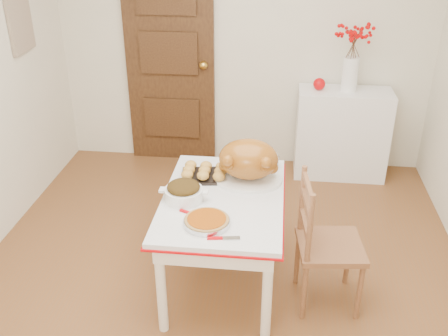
# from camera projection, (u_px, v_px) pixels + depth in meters

# --- Properties ---
(floor) EXTENTS (3.50, 4.00, 0.00)m
(floor) POSITION_uv_depth(u_px,v_px,m) (218.00, 286.00, 3.54)
(floor) COLOR brown
(floor) RESTS_ON ground
(wall_back) EXTENTS (3.50, 0.00, 2.50)m
(wall_back) POSITION_uv_depth(u_px,v_px,m) (244.00, 37.00, 4.73)
(wall_back) COLOR silver
(wall_back) RESTS_ON ground
(door_back) EXTENTS (0.85, 0.06, 2.06)m
(door_back) POSITION_uv_depth(u_px,v_px,m) (170.00, 59.00, 4.87)
(door_back) COLOR black
(door_back) RESTS_ON ground
(photo_board) EXTENTS (0.03, 0.35, 0.45)m
(photo_board) POSITION_uv_depth(u_px,v_px,m) (20.00, 23.00, 4.08)
(photo_board) COLOR tan
(photo_board) RESTS_ON ground
(sideboard) EXTENTS (0.84, 0.38, 0.84)m
(sideboard) POSITION_uv_depth(u_px,v_px,m) (341.00, 134.00, 4.82)
(sideboard) COLOR white
(sideboard) RESTS_ON floor
(kitchen_table) EXTENTS (0.79, 1.15, 0.69)m
(kitchen_table) POSITION_uv_depth(u_px,v_px,m) (223.00, 241.00, 3.43)
(kitchen_table) COLOR silver
(kitchen_table) RESTS_ON floor
(chair_oak) EXTENTS (0.44, 0.44, 0.91)m
(chair_oak) POSITION_uv_depth(u_px,v_px,m) (331.00, 243.00, 3.22)
(chair_oak) COLOR brown
(chair_oak) RESTS_ON floor
(berry_vase) EXTENTS (0.33, 0.33, 0.64)m
(berry_vase) POSITION_uv_depth(u_px,v_px,m) (352.00, 56.00, 4.48)
(berry_vase) COLOR white
(berry_vase) RESTS_ON sideboard
(apple) EXTENTS (0.11, 0.11, 0.11)m
(apple) POSITION_uv_depth(u_px,v_px,m) (319.00, 84.00, 4.62)
(apple) COLOR #C30408
(apple) RESTS_ON sideboard
(turkey_platter) EXTENTS (0.47, 0.38, 0.29)m
(turkey_platter) POSITION_uv_depth(u_px,v_px,m) (248.00, 161.00, 3.39)
(turkey_platter) COLOR #94551C
(turkey_platter) RESTS_ON kitchen_table
(pumpkin_pie) EXTENTS (0.35, 0.35, 0.06)m
(pumpkin_pie) POSITION_uv_depth(u_px,v_px,m) (207.00, 220.00, 2.98)
(pumpkin_pie) COLOR #963F07
(pumpkin_pie) RESTS_ON kitchen_table
(stuffing_dish) EXTENTS (0.37, 0.33, 0.12)m
(stuffing_dish) POSITION_uv_depth(u_px,v_px,m) (184.00, 191.00, 3.21)
(stuffing_dish) COLOR #4C330D
(stuffing_dish) RESTS_ON kitchen_table
(rolls_tray) EXTENTS (0.34, 0.28, 0.08)m
(rolls_tray) POSITION_uv_depth(u_px,v_px,m) (205.00, 172.00, 3.48)
(rolls_tray) COLOR gold
(rolls_tray) RESTS_ON kitchen_table
(pie_server) EXTENTS (0.19, 0.08, 0.01)m
(pie_server) POSITION_uv_depth(u_px,v_px,m) (224.00, 238.00, 2.86)
(pie_server) COLOR silver
(pie_server) RESTS_ON kitchen_table
(carving_knife) EXTENTS (0.22, 0.13, 0.01)m
(carving_knife) POSITION_uv_depth(u_px,v_px,m) (195.00, 215.00, 3.07)
(carving_knife) COLOR silver
(carving_knife) RESTS_ON kitchen_table
(drinking_glass) EXTENTS (0.07, 0.07, 0.11)m
(drinking_glass) POSITION_uv_depth(u_px,v_px,m) (241.00, 161.00, 3.60)
(drinking_glass) COLOR white
(drinking_glass) RESTS_ON kitchen_table
(shaker_pair) EXTENTS (0.11, 0.07, 0.10)m
(shaker_pair) POSITION_uv_depth(u_px,v_px,m) (272.00, 160.00, 3.62)
(shaker_pair) COLOR white
(shaker_pair) RESTS_ON kitchen_table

